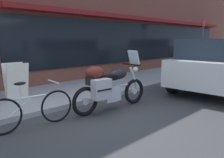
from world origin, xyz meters
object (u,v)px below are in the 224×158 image
at_px(touring_motorcycle, 109,86).
at_px(parking_sign_pole, 202,40).
at_px(parked_minivan, 222,63).
at_px(sandwich_board_sign, 16,81).
at_px(parked_bicycle, 32,110).

height_order(touring_motorcycle, parking_sign_pole, parking_sign_pole).
height_order(parked_minivan, parking_sign_pole, parking_sign_pole).
distance_m(touring_motorcycle, sandwich_board_sign, 2.50).
relative_size(parked_bicycle, parked_minivan, 0.36).
height_order(touring_motorcycle, parked_bicycle, touring_motorcycle).
height_order(touring_motorcycle, sandwich_board_sign, touring_motorcycle).
bearing_deg(touring_motorcycle, sandwich_board_sign, 121.90).
xyz_separation_m(sandwich_board_sign, parking_sign_pole, (9.49, -0.68, 1.06)).
distance_m(parked_minivan, sandwich_board_sign, 6.38).
height_order(sandwich_board_sign, parking_sign_pole, parking_sign_pole).
xyz_separation_m(parked_bicycle, sandwich_board_sign, (0.48, 1.89, 0.24)).
relative_size(parked_minivan, sandwich_board_sign, 4.93).
bearing_deg(parked_bicycle, touring_motorcycle, -7.54).
height_order(parked_minivan, sandwich_board_sign, parked_minivan).
bearing_deg(parking_sign_pole, parked_minivan, -147.94).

